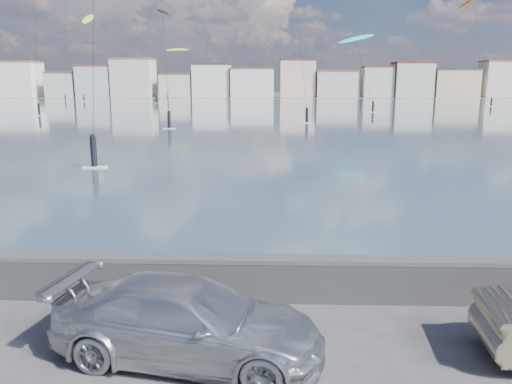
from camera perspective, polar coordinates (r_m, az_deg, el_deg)
ground at (r=9.10m, az=-7.52°, el=-19.14°), size 700.00×700.00×0.00m
bay_water at (r=99.29m, az=1.03°, el=9.42°), size 500.00×177.00×0.00m
far_shore_strip at (r=207.72m, az=1.45°, el=10.84°), size 500.00×60.00×0.00m
seawall at (r=11.24m, az=-5.38°, el=-9.47°), size 400.00×0.36×1.08m
far_buildings at (r=193.67m, az=1.83°, el=12.52°), size 240.79×13.26×14.60m
car_silver at (r=9.03m, az=-7.76°, el=-14.41°), size 5.05×2.81×1.38m
kitesurfer_4 at (r=104.65m, az=11.35°, el=16.68°), size 8.99×17.54×15.15m
kitesurfer_9 at (r=154.38m, az=-10.60°, el=19.46°), size 3.26×20.65×26.38m
kitesurfer_10 at (r=169.49m, az=-18.65°, el=18.13°), size 4.16×18.15×26.96m
kitesurfer_14 at (r=134.85m, az=23.54°, el=19.33°), size 6.35×15.29×26.65m
kitesurfer_16 at (r=169.03m, az=-8.99°, el=15.68°), size 8.25×18.06×16.60m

